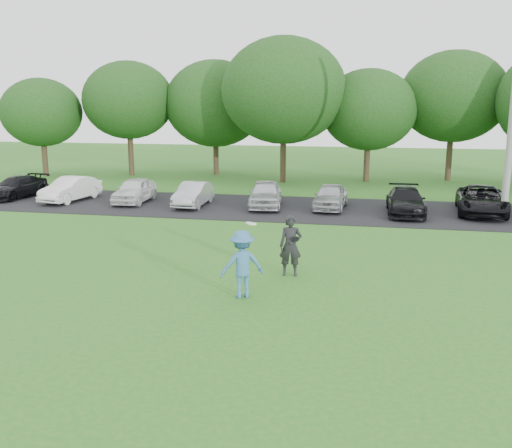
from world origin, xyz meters
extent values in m
plane|color=#266B1E|center=(0.00, 0.00, 0.00)|extent=(100.00, 100.00, 0.00)
cube|color=black|center=(0.00, 13.00, 0.01)|extent=(32.00, 6.50, 0.03)
imported|color=teal|center=(0.21, 0.71, 0.87)|extent=(1.29, 1.08, 1.74)
cylinder|color=white|center=(0.44, 0.76, 1.91)|extent=(0.27, 0.27, 0.09)
imported|color=black|center=(1.15, 2.79, 0.87)|extent=(0.68, 0.49, 1.74)
cube|color=black|center=(1.33, 2.61, 1.13)|extent=(0.15, 0.12, 0.10)
imported|color=black|center=(-14.46, 13.12, 0.57)|extent=(1.92, 3.85, 1.08)
imported|color=white|center=(-11.24, 12.75, 0.62)|extent=(1.78, 3.72, 1.18)
imported|color=silver|center=(-8.00, 13.02, 0.62)|extent=(1.58, 3.53, 1.18)
imported|color=#AEB1B5|center=(-4.88, 12.67, 0.58)|extent=(1.19, 3.34, 1.10)
imported|color=silver|center=(-1.49, 13.02, 0.65)|extent=(1.92, 3.80, 1.24)
imported|color=#A8AAAF|center=(1.52, 13.18, 0.60)|extent=(1.53, 3.43, 1.15)
imported|color=black|center=(4.83, 12.61, 0.60)|extent=(1.64, 3.92, 1.13)
imported|color=black|center=(8.09, 13.31, 0.64)|extent=(2.40, 4.53, 1.21)
cylinder|color=#38281C|center=(-18.00, 21.60, 1.10)|extent=(0.36, 0.36, 2.20)
ellipsoid|color=#214C19|center=(-18.00, 21.60, 4.15)|extent=(5.20, 5.20, 4.42)
cylinder|color=#38281C|center=(-12.50, 23.00, 1.35)|extent=(0.36, 0.36, 2.70)
ellipsoid|color=#214C19|center=(-12.50, 23.00, 4.93)|extent=(5.94, 5.94, 5.05)
cylinder|color=#38281C|center=(-7.00, 24.40, 1.10)|extent=(0.36, 0.36, 2.20)
ellipsoid|color=#214C19|center=(-7.00, 24.40, 4.71)|extent=(6.68, 6.68, 5.68)
cylinder|color=#38281C|center=(-2.00, 21.60, 1.35)|extent=(0.36, 0.36, 2.70)
ellipsoid|color=#214C19|center=(-2.00, 21.60, 5.48)|extent=(7.42, 7.42, 6.31)
cylinder|color=#38281C|center=(3.00, 23.00, 1.10)|extent=(0.36, 0.36, 2.20)
ellipsoid|color=#214C19|center=(3.00, 23.00, 4.36)|extent=(5.76, 5.76, 4.90)
cylinder|color=#38281C|center=(8.00, 24.40, 1.35)|extent=(0.36, 0.36, 2.70)
ellipsoid|color=#214C19|center=(8.00, 24.40, 5.14)|extent=(6.50, 6.50, 5.53)
camera|label=1|loc=(3.30, -12.74, 4.89)|focal=40.00mm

